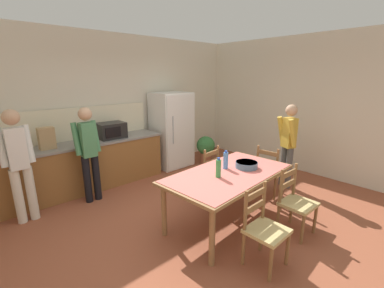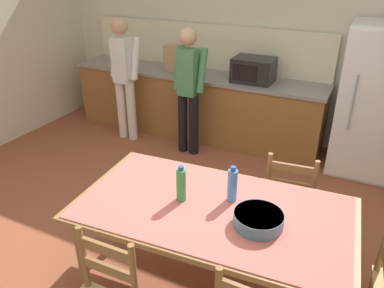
% 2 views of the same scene
% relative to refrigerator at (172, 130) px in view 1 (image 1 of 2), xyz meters
% --- Properties ---
extents(ground_plane, '(8.32, 8.32, 0.00)m').
position_rel_refrigerator_xyz_m(ground_plane, '(-1.28, -2.19, -0.86)').
color(ground_plane, brown).
extents(wall_back, '(6.52, 0.12, 2.90)m').
position_rel_refrigerator_xyz_m(wall_back, '(-1.28, 0.47, 0.59)').
color(wall_back, beige).
rests_on(wall_back, ground).
extents(wall_right, '(0.12, 5.20, 2.90)m').
position_rel_refrigerator_xyz_m(wall_right, '(1.98, -2.19, 0.59)').
color(wall_right, beige).
rests_on(wall_right, ground).
extents(kitchen_counter, '(3.55, 0.66, 0.90)m').
position_rel_refrigerator_xyz_m(kitchen_counter, '(-2.28, 0.04, -0.40)').
color(kitchen_counter, brown).
rests_on(kitchen_counter, ground).
extents(counter_splashback, '(3.51, 0.03, 0.60)m').
position_rel_refrigerator_xyz_m(counter_splashback, '(-2.28, 0.35, 0.35)').
color(counter_splashback, beige).
rests_on(counter_splashback, kitchen_counter).
extents(refrigerator, '(0.82, 0.73, 1.71)m').
position_rel_refrigerator_xyz_m(refrigerator, '(0.00, 0.00, 0.00)').
color(refrigerator, white).
rests_on(refrigerator, ground).
extents(microwave, '(0.50, 0.39, 0.30)m').
position_rel_refrigerator_xyz_m(microwave, '(-1.46, 0.02, 0.20)').
color(microwave, black).
rests_on(microwave, kitchen_counter).
extents(paper_bag, '(0.24, 0.16, 0.36)m').
position_rel_refrigerator_xyz_m(paper_bag, '(-2.58, 0.01, 0.23)').
color(paper_bag, tan).
rests_on(paper_bag, kitchen_counter).
extents(dining_table, '(1.96, 1.15, 0.77)m').
position_rel_refrigerator_xyz_m(dining_table, '(-0.92, -2.48, -0.16)').
color(dining_table, olive).
rests_on(dining_table, ground).
extents(bottle_near_centre, '(0.07, 0.07, 0.27)m').
position_rel_refrigerator_xyz_m(bottle_near_centre, '(-1.16, -2.50, 0.04)').
color(bottle_near_centre, green).
rests_on(bottle_near_centre, dining_table).
extents(bottle_off_centre, '(0.07, 0.07, 0.27)m').
position_rel_refrigerator_xyz_m(bottle_off_centre, '(-0.84, -2.35, 0.04)').
color(bottle_off_centre, '#4C8ED6').
rests_on(bottle_off_centre, dining_table).
extents(serving_bowl, '(0.32, 0.32, 0.09)m').
position_rel_refrigerator_xyz_m(serving_bowl, '(-0.59, -2.53, -0.03)').
color(serving_bowl, slate).
rests_on(serving_bowl, dining_table).
extents(chair_side_near_left, '(0.43, 0.41, 0.91)m').
position_rel_refrigerator_xyz_m(chair_side_near_left, '(-1.29, -3.31, -0.41)').
color(chair_side_near_left, olive).
rests_on(chair_side_near_left, ground).
extents(chair_head_end, '(0.44, 0.46, 0.91)m').
position_rel_refrigerator_xyz_m(chair_head_end, '(0.31, -2.39, -0.41)').
color(chair_head_end, olive).
rests_on(chair_head_end, ground).
extents(chair_side_near_right, '(0.42, 0.40, 0.91)m').
position_rel_refrigerator_xyz_m(chair_side_near_right, '(-0.44, -3.25, -0.41)').
color(chair_side_near_right, olive).
rests_on(chair_side_near_right, ground).
extents(chair_side_far_right, '(0.46, 0.44, 0.91)m').
position_rel_refrigerator_xyz_m(chair_side_far_right, '(-0.55, -1.65, -0.41)').
color(chair_side_far_right, olive).
rests_on(chair_side_far_right, ground).
extents(person_at_sink, '(0.41, 0.29, 1.65)m').
position_rel_refrigerator_xyz_m(person_at_sink, '(-3.07, -0.48, 0.07)').
color(person_at_sink, silver).
rests_on(person_at_sink, ground).
extents(person_at_counter, '(0.40, 0.28, 1.60)m').
position_rel_refrigerator_xyz_m(person_at_counter, '(-2.11, -0.50, 0.04)').
color(person_at_counter, black).
rests_on(person_at_counter, ground).
extents(person_by_table, '(0.36, 0.45, 1.57)m').
position_rel_refrigerator_xyz_m(person_by_table, '(0.86, -2.40, 0.03)').
color(person_by_table, '#4C4C4C').
rests_on(person_by_table, ground).
extents(potted_plant, '(0.44, 0.44, 0.67)m').
position_rel_refrigerator_xyz_m(potted_plant, '(0.69, -0.43, -0.47)').
color(potted_plant, brown).
rests_on(potted_plant, ground).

